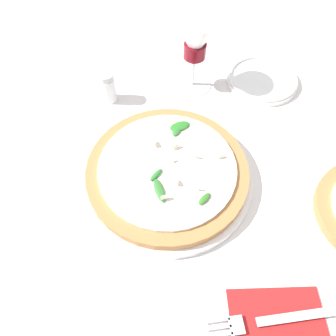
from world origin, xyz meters
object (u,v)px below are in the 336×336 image
Objects in this scene: side_plate_white at (262,79)px; pizza_arugula_main at (168,172)px; wine_glass at (195,43)px; shaker_pepper at (108,88)px; fork at (274,320)px.

pizza_arugula_main is at bearing 46.64° from side_plate_white.
shaker_pepper is at bearing 10.83° from wine_glass.
pizza_arugula_main is 0.33m from side_plate_white.
wine_glass is 0.80× the size of fork.
wine_glass is (-0.07, -0.24, 0.09)m from pizza_arugula_main.
pizza_arugula_main is 1.97× the size of wine_glass.
side_plate_white reaches higher than fork.
shaker_pepper reaches higher than fork.
wine_glass is at bearing -86.65° from fork.
side_plate_white is 0.34m from shaker_pepper.
pizza_arugula_main is 0.28m from fork.
pizza_arugula_main reaches higher than side_plate_white.
shaker_pepper is (0.34, 0.03, 0.02)m from side_plate_white.
side_plate_white is 2.33× the size of shaker_pepper.
wine_glass reaches higher than fork.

